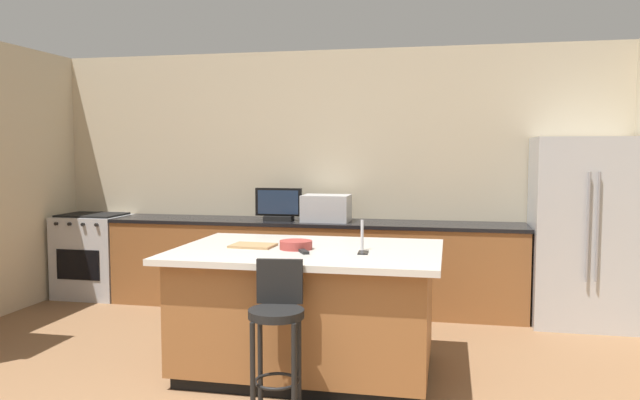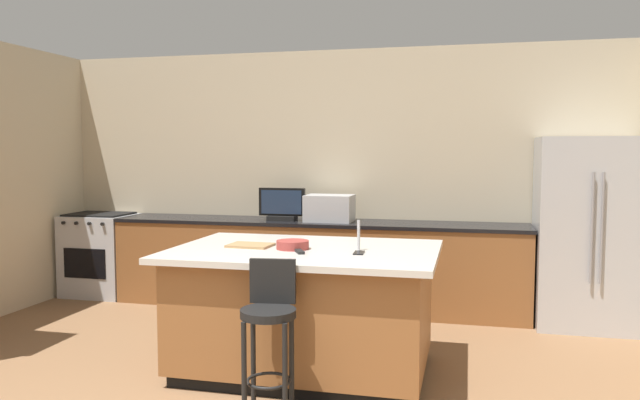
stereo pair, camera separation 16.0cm
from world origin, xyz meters
name	(u,v)px [view 1 (the left image)]	position (x,y,z in m)	size (l,w,h in m)	color
wall_back	(329,177)	(0.00, 4.53, 1.35)	(6.59, 0.12, 2.71)	beige
counter_back	(312,264)	(-0.10, 4.15, 0.46)	(4.30, 0.62, 0.91)	brown
kitchen_island	(308,309)	(0.27, 2.33, 0.47)	(1.93, 1.35, 0.92)	black
refrigerator	(583,231)	(2.52, 4.09, 0.88)	(0.93, 0.77, 1.76)	#B7BABF
range_oven	(94,255)	(-2.62, 4.15, 0.46)	(0.73, 0.63, 0.93)	#B7BABF
microwave	(326,208)	(0.05, 4.15, 1.05)	(0.48, 0.36, 0.27)	#B7BABF
tv_monitor	(279,206)	(-0.45, 4.10, 1.07)	(0.49, 0.16, 0.34)	black
sink_faucet_back	(330,209)	(0.07, 4.25, 1.03)	(0.02, 0.02, 0.24)	#B2B2B7
sink_faucet_island	(362,235)	(0.67, 2.33, 1.03)	(0.02, 0.02, 0.22)	#B2B2B7
bar_stool_center	(277,325)	(0.27, 1.50, 0.58)	(0.34, 0.35, 0.96)	black
fruit_bowl	(296,245)	(0.19, 2.28, 0.95)	(0.24, 0.24, 0.06)	#993833
cell_phone	(363,253)	(0.70, 2.21, 0.92)	(0.07, 0.15, 0.01)	black
tv_remote	(303,251)	(0.28, 2.14, 0.93)	(0.04, 0.17, 0.02)	black
cutting_board	(253,246)	(-0.15, 2.32, 0.93)	(0.32, 0.24, 0.02)	#A87F51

